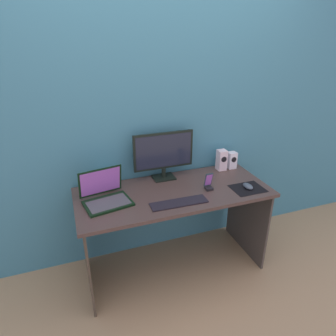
# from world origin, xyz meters

# --- Properties ---
(ground_plane) EXTENTS (8.00, 8.00, 0.00)m
(ground_plane) POSITION_xyz_m (0.00, 0.00, 0.00)
(ground_plane) COLOR tan
(wall_back) EXTENTS (6.00, 0.04, 2.50)m
(wall_back) POSITION_xyz_m (0.00, 0.36, 1.25)
(wall_back) COLOR teal
(wall_back) RESTS_ON ground_plane
(desk) EXTENTS (1.50, 0.64, 0.75)m
(desk) POSITION_xyz_m (0.00, 0.00, 0.60)
(desk) COLOR #483731
(desk) RESTS_ON ground_plane
(monitor) EXTENTS (0.50, 0.14, 0.40)m
(monitor) POSITION_xyz_m (0.00, 0.24, 0.97)
(monitor) COLOR black
(monitor) RESTS_ON desk
(speaker_right) EXTENTS (0.07, 0.07, 0.15)m
(speaker_right) POSITION_xyz_m (0.65, 0.23, 0.82)
(speaker_right) COLOR white
(speaker_right) RESTS_ON desk
(speaker_near_monitor) EXTENTS (0.08, 0.08, 0.18)m
(speaker_near_monitor) POSITION_xyz_m (0.54, 0.23, 0.84)
(speaker_near_monitor) COLOR white
(speaker_near_monitor) RESTS_ON desk
(laptop) EXTENTS (0.37, 0.32, 0.23)m
(laptop) POSITION_xyz_m (-0.52, 0.02, 0.80)
(laptop) COLOR black
(laptop) RESTS_ON desk
(fishbowl) EXTENTS (0.17, 0.17, 0.17)m
(fishbowl) POSITION_xyz_m (-0.48, 0.23, 0.83)
(fishbowl) COLOR silver
(fishbowl) RESTS_ON desk
(keyboard_external) EXTENTS (0.42, 0.12, 0.01)m
(keyboard_external) POSITION_xyz_m (-0.03, -0.19, 0.75)
(keyboard_external) COLOR black
(keyboard_external) RESTS_ON desk
(mousepad) EXTENTS (0.25, 0.20, 0.00)m
(mousepad) POSITION_xyz_m (0.56, -0.16, 0.75)
(mousepad) COLOR black
(mousepad) RESTS_ON desk
(mouse) EXTENTS (0.07, 0.10, 0.04)m
(mouse) POSITION_xyz_m (0.56, -0.16, 0.77)
(mouse) COLOR #44505B
(mouse) RESTS_ON mousepad
(phone_in_dock) EXTENTS (0.06, 0.06, 0.14)m
(phone_in_dock) POSITION_xyz_m (0.27, -0.06, 0.80)
(phone_in_dock) COLOR black
(phone_in_dock) RESTS_ON desk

